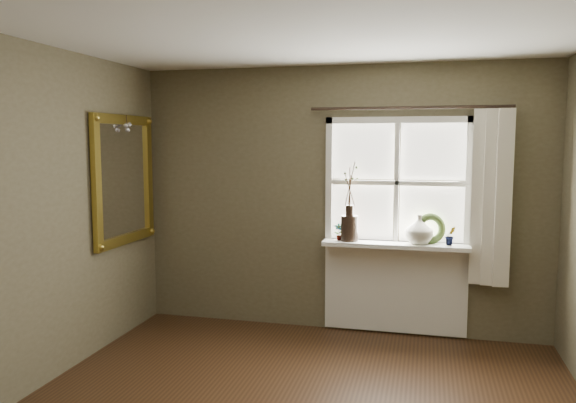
# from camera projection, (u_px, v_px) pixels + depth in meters

# --- Properties ---
(ceiling) EXTENTS (4.50, 4.50, 0.00)m
(ceiling) POSITION_uv_depth(u_px,v_px,m) (282.00, 13.00, 3.19)
(ceiling) COLOR silver
(ceiling) RESTS_ON ground
(wall_back) EXTENTS (4.00, 0.10, 2.60)m
(wall_back) POSITION_uv_depth(u_px,v_px,m) (340.00, 199.00, 5.54)
(wall_back) COLOR brown
(wall_back) RESTS_ON ground
(window_frame) EXTENTS (1.36, 0.06, 1.24)m
(window_frame) POSITION_uv_depth(u_px,v_px,m) (397.00, 183.00, 5.32)
(window_frame) COLOR white
(window_frame) RESTS_ON wall_back
(window_sill) EXTENTS (1.36, 0.26, 0.04)m
(window_sill) POSITION_uv_depth(u_px,v_px,m) (395.00, 245.00, 5.28)
(window_sill) COLOR white
(window_sill) RESTS_ON wall_back
(window_apron) EXTENTS (1.36, 0.04, 0.88)m
(window_apron) POSITION_uv_depth(u_px,v_px,m) (395.00, 288.00, 5.43)
(window_apron) COLOR white
(window_apron) RESTS_ON ground
(dark_jug) EXTENTS (0.20, 0.20, 0.24)m
(dark_jug) POSITION_uv_depth(u_px,v_px,m) (349.00, 228.00, 5.37)
(dark_jug) COLOR black
(dark_jug) RESTS_ON window_sill
(cream_vase) EXTENTS (0.28, 0.28, 0.27)m
(cream_vase) POSITION_uv_depth(u_px,v_px,m) (419.00, 229.00, 5.21)
(cream_vase) COLOR beige
(cream_vase) RESTS_ON window_sill
(wreath) EXTENTS (0.32, 0.24, 0.30)m
(wreath) POSITION_uv_depth(u_px,v_px,m) (431.00, 232.00, 5.23)
(wreath) COLOR #384B21
(wreath) RESTS_ON window_sill
(potted_plant_left) EXTENTS (0.10, 0.08, 0.17)m
(potted_plant_left) POSITION_uv_depth(u_px,v_px,m) (339.00, 232.00, 5.40)
(potted_plant_left) COLOR #384B21
(potted_plant_left) RESTS_ON window_sill
(potted_plant_right) EXTENTS (0.12, 0.11, 0.18)m
(potted_plant_right) POSITION_uv_depth(u_px,v_px,m) (450.00, 236.00, 5.15)
(potted_plant_right) COLOR #384B21
(potted_plant_right) RESTS_ON window_sill
(curtain) EXTENTS (0.36, 0.12, 1.59)m
(curtain) POSITION_uv_depth(u_px,v_px,m) (491.00, 198.00, 5.04)
(curtain) COLOR beige
(curtain) RESTS_ON wall_back
(curtain_rod) EXTENTS (1.84, 0.03, 0.03)m
(curtain_rod) POSITION_uv_depth(u_px,v_px,m) (409.00, 108.00, 5.17)
(curtain_rod) COLOR black
(curtain_rod) RESTS_ON wall_back
(gilt_mirror) EXTENTS (0.10, 1.02, 1.22)m
(gilt_mirror) POSITION_uv_depth(u_px,v_px,m) (124.00, 179.00, 5.32)
(gilt_mirror) COLOR white
(gilt_mirror) RESTS_ON wall_left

